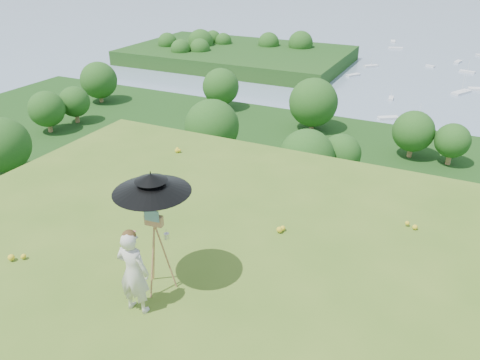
% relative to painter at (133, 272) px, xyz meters
% --- Properties ---
extents(ground, '(14.00, 14.00, 0.00)m').
position_rel_painter_xyz_m(ground, '(0.70, 0.46, -0.75)').
color(ground, '#4B7120').
rests_on(ground, ground).
extents(forest_slope, '(140.00, 56.00, 22.00)m').
position_rel_painter_xyz_m(forest_slope, '(0.70, 35.46, -29.75)').
color(forest_slope, '#103C12').
rests_on(forest_slope, bay_water).
extents(shoreline_tier, '(170.00, 28.00, 8.00)m').
position_rel_painter_xyz_m(shoreline_tier, '(0.70, 75.46, -36.75)').
color(shoreline_tier, '#6F6858').
rests_on(shoreline_tier, bay_water).
extents(bay_water, '(700.00, 700.00, 0.00)m').
position_rel_painter_xyz_m(bay_water, '(0.70, 240.46, -34.75)').
color(bay_water, '#748AA6').
rests_on(bay_water, ground).
extents(peninsula, '(90.00, 60.00, 12.00)m').
position_rel_painter_xyz_m(peninsula, '(-74.30, 155.46, -29.75)').
color(peninsula, '#103C12').
rests_on(peninsula, bay_water).
extents(slope_trees, '(110.00, 50.00, 6.00)m').
position_rel_painter_xyz_m(slope_trees, '(0.70, 35.46, -15.75)').
color(slope_trees, '#1B4C16').
rests_on(slope_trees, forest_slope).
extents(harbor_town, '(110.00, 22.00, 5.00)m').
position_rel_painter_xyz_m(harbor_town, '(0.70, 75.46, -30.25)').
color(harbor_town, silver).
rests_on(harbor_town, shoreline_tier).
extents(moored_boats, '(140.00, 140.00, 0.70)m').
position_rel_painter_xyz_m(moored_boats, '(-11.80, 161.46, -34.40)').
color(moored_boats, white).
rests_on(moored_boats, bay_water).
extents(wildflowers, '(10.00, 10.50, 0.12)m').
position_rel_painter_xyz_m(wildflowers, '(0.70, 0.71, -0.69)').
color(wildflowers, yellow).
rests_on(wildflowers, ground).
extents(painter, '(0.57, 0.39, 1.51)m').
position_rel_painter_xyz_m(painter, '(0.00, 0.00, 0.00)').
color(painter, beige).
rests_on(painter, ground).
extents(field_easel, '(0.67, 0.67, 1.60)m').
position_rel_painter_xyz_m(field_easel, '(0.02, 0.61, 0.05)').
color(field_easel, '#A36744').
rests_on(field_easel, ground).
extents(sun_umbrella, '(1.37, 1.37, 0.93)m').
position_rel_painter_xyz_m(sun_umbrella, '(0.02, 0.64, 1.03)').
color(sun_umbrella, black).
rests_on(sun_umbrella, field_easel).
extents(painter_cap, '(0.27, 0.30, 0.10)m').
position_rel_painter_xyz_m(painter_cap, '(0.00, 0.00, 0.71)').
color(painter_cap, '#DB7B78').
rests_on(painter_cap, painter).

